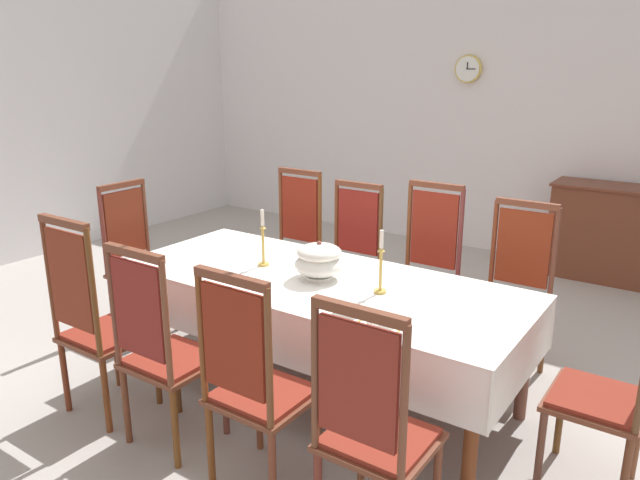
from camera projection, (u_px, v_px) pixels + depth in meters
The scene contains 23 objects.
ground at pixel (343, 374), 4.04m from camera, with size 8.10×6.46×0.04m, color #ABA29C.
back_wall at pixel (516, 102), 6.17m from camera, with size 8.10×0.08×3.21m, color silver.
dining_table at pixel (318, 290), 3.62m from camera, with size 2.48×1.02×0.74m.
tablecloth at pixel (318, 290), 3.62m from camera, with size 2.50×1.04×0.32m.
chair_south_a at pixel (94, 319), 3.40m from camera, with size 0.44×0.42×1.20m.
chair_north_a at pixel (291, 244), 4.85m from camera, with size 0.44×0.42×1.17m.
chair_south_b at pixel (162, 347), 3.11m from camera, with size 0.44×0.42×1.13m.
chair_north_b at pixel (349, 258), 4.56m from camera, with size 0.44×0.42×1.13m.
chair_south_c at pixel (254, 382), 2.77m from camera, with size 0.44×0.42×1.13m.
chair_north_c at pixel (425, 270), 4.22m from camera, with size 0.44×0.42×1.19m.
chair_south_d at pixel (372, 426), 2.43m from camera, with size 0.44×0.42×1.13m.
chair_north_d at pixel (514, 291), 3.88m from camera, with size 0.44×0.42×1.14m.
chair_head_west at pixel (138, 258), 4.54m from camera, with size 0.42×0.44×1.14m.
chair_head_east at pixel (615, 384), 2.75m from camera, with size 0.42×0.44×1.14m.
soup_tureen at pixel (319, 260), 3.56m from camera, with size 0.30×0.30×0.23m.
candlestick_west at pixel (263, 243), 3.78m from camera, with size 0.07×0.07×0.36m.
candlestick_east at pixel (381, 268), 3.33m from camera, with size 0.07×0.07×0.36m.
bowl_near_left at pixel (381, 322), 2.93m from camera, with size 0.14×0.14×0.03m.
bowl_near_right at pixel (347, 311), 3.07m from camera, with size 0.14×0.14×0.03m.
spoon_primary at pixel (401, 328), 2.91m from camera, with size 0.05×0.18×0.01m.
spoon_secondary at pixel (367, 316), 3.04m from camera, with size 0.03×0.18×0.01m.
sideboard at pixel (632, 236), 5.56m from camera, with size 1.44×0.48×0.90m.
mounted_clock at pixel (468, 69), 6.30m from camera, with size 0.28×0.06×0.28m.
Camera 1 is at (1.93, -3.08, 1.97)m, focal length 33.91 mm.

